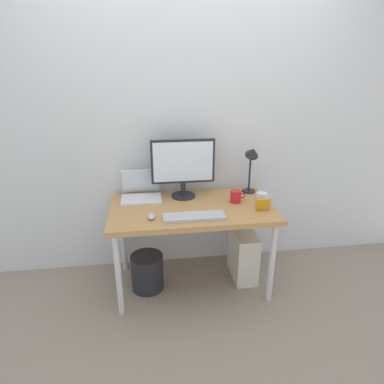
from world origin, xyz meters
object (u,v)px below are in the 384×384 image
mouse (151,216)px  computer_tower (243,254)px  laptop (141,191)px  wastebasket (147,272)px  desk (192,214)px  monitor (183,165)px  glass_cup (262,199)px  keyboard (194,217)px  coffee_mug (236,196)px  desk_lamp (252,159)px  photo_frame (263,205)px

mouse → computer_tower: 0.94m
laptop → wastebasket: (0.02, -0.25, -0.61)m
desk → mouse: size_ratio=13.90×
monitor → glass_cup: size_ratio=4.25×
keyboard → glass_cup: (0.56, 0.18, 0.03)m
coffee_mug → laptop: bearing=165.2°
laptop → desk_lamp: (0.91, -0.02, 0.24)m
coffee_mug → glass_cup: bearing=-19.8°
wastebasket → monitor: bearing=34.8°
monitor → keyboard: 0.50m
computer_tower → wastebasket: computer_tower is taller
monitor → desk_lamp: (0.57, 0.00, 0.03)m
computer_tower → mouse: bearing=-164.0°
glass_cup → wastebasket: glass_cup is taller
glass_cup → desk: bearing=177.0°
mouse → coffee_mug: size_ratio=0.75×
coffee_mug → monitor: bearing=156.1°
laptop → computer_tower: size_ratio=0.76×
photo_frame → computer_tower: size_ratio=0.26×
laptop → keyboard: size_ratio=0.73×
coffee_mug → wastebasket: (-0.72, -0.05, -0.60)m
desk_lamp → coffee_mug: desk_lamp is taller
coffee_mug → keyboard: bearing=-146.0°
mouse → photo_frame: (0.83, 0.03, 0.03)m
laptop → coffee_mug: size_ratio=2.65×
laptop → photo_frame: (0.90, -0.38, -0.01)m
desk → computer_tower: size_ratio=2.98×
mouse → computer_tower: size_ratio=0.21×
desk_lamp → glass_cup: (0.02, -0.25, -0.25)m
monitor → mouse: monitor is taller
glass_cup → computer_tower: bearing=143.6°
coffee_mug → computer_tower: size_ratio=0.29×
desk_lamp → coffee_mug: 0.35m
mouse → computer_tower: (0.76, 0.22, -0.51)m
laptop → wastebasket: laptop is taller
laptop → computer_tower: laptop is taller
glass_cup → photo_frame: bearing=-105.8°
keyboard → computer_tower: (0.46, 0.25, -0.50)m
laptop → desk_lamp: 0.94m
glass_cup → desk_lamp: bearing=94.6°
monitor → glass_cup: monitor is taller
mouse → wastebasket: size_ratio=0.30×
wastebasket → mouse: bearing=-71.6°
keyboard → mouse: mouse is taller
coffee_mug → photo_frame: size_ratio=1.10×
keyboard → computer_tower: keyboard is taller
computer_tower → wastebasket: bearing=-176.1°
monitor → laptop: monitor is taller
desk → laptop: laptop is taller
desk → desk_lamp: bearing=22.4°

